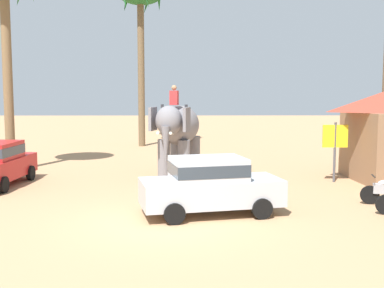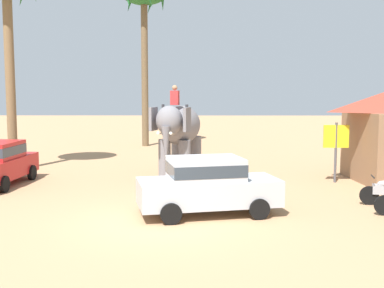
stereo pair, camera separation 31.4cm
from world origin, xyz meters
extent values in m
plane|color=tan|center=(0.00, 0.00, 0.00)|extent=(120.00, 120.00, 0.00)
cube|color=#B7BABF|center=(1.31, 0.85, 0.68)|extent=(4.37, 2.56, 0.76)
cube|color=#B7BABF|center=(1.22, 0.83, 1.38)|extent=(2.39, 1.99, 0.64)
cube|color=#2D3842|center=(1.22, 0.83, 1.38)|extent=(2.42, 2.01, 0.35)
cylinder|color=black|center=(2.36, 1.96, 0.30)|extent=(0.62, 0.31, 0.60)
cylinder|color=black|center=(2.74, 0.30, 0.30)|extent=(0.62, 0.31, 0.60)
cylinder|color=black|center=(-0.11, 1.40, 0.30)|extent=(0.62, 0.31, 0.60)
cylinder|color=black|center=(0.26, -0.26, 0.30)|extent=(0.62, 0.31, 0.60)
cylinder|color=black|center=(-5.80, 6.49, 0.30)|extent=(0.22, 0.61, 0.60)
cylinder|color=black|center=(-5.96, 3.95, 0.30)|extent=(0.22, 0.61, 0.60)
ellipsoid|color=slate|center=(0.27, 7.99, 2.15)|extent=(2.32, 3.40, 1.70)
cylinder|color=slate|center=(0.47, 6.98, 0.80)|extent=(0.52, 0.52, 1.60)
cylinder|color=slate|center=(-0.38, 7.20, 0.80)|extent=(0.52, 0.52, 1.60)
cylinder|color=slate|center=(0.93, 8.78, 0.80)|extent=(0.52, 0.52, 1.60)
cylinder|color=slate|center=(0.08, 9.00, 0.80)|extent=(0.52, 0.52, 1.60)
ellipsoid|color=slate|center=(-0.13, 6.41, 2.45)|extent=(1.31, 1.24, 1.20)
cube|color=slate|center=(0.59, 6.33, 2.50)|extent=(0.32, 0.80, 0.96)
cube|color=slate|center=(-0.80, 6.69, 2.50)|extent=(0.32, 0.80, 0.96)
cone|color=slate|center=(-0.24, 5.98, 1.45)|extent=(0.44, 0.44, 1.60)
cone|color=beige|center=(0.02, 5.96, 1.95)|extent=(0.26, 0.57, 0.21)
cone|color=beige|center=(-0.48, 6.09, 1.95)|extent=(0.26, 0.57, 0.21)
cube|color=red|center=(0.06, 7.16, 3.35)|extent=(0.39, 0.32, 0.60)
sphere|color=#A87A56|center=(0.06, 7.16, 3.77)|extent=(0.22, 0.22, 0.22)
cylinder|color=#333338|center=(0.56, 7.03, 2.80)|extent=(0.12, 0.12, 0.55)
cylinder|color=#333338|center=(-0.44, 7.29, 2.80)|extent=(0.12, 0.12, 0.55)
cylinder|color=black|center=(6.50, 2.13, 0.30)|extent=(0.61, 0.21, 0.60)
ellipsoid|color=#ADADB2|center=(6.94, 2.04, 0.70)|extent=(0.48, 0.32, 0.20)
cylinder|color=black|center=(6.59, 2.11, 0.92)|extent=(0.15, 0.55, 0.04)
cylinder|color=brown|center=(-2.42, 18.99, 4.94)|extent=(0.44, 0.44, 9.88)
cone|color=#1E5B28|center=(-2.05, 20.13, 9.58)|extent=(0.91, 0.57, 1.67)
cone|color=#1E5B28|center=(-3.39, 19.69, 9.58)|extent=(0.73, 0.83, 1.69)
cylinder|color=brown|center=(-7.43, 8.79, 4.32)|extent=(0.42, 0.42, 8.64)
cylinder|color=#4C4C51|center=(6.49, 5.97, 1.20)|extent=(0.10, 0.10, 2.40)
cube|color=yellow|center=(6.49, 5.97, 1.85)|extent=(1.00, 0.08, 0.90)
camera|label=1|loc=(0.63, -13.24, 3.62)|focal=45.58mm
camera|label=2|loc=(0.94, -13.24, 3.62)|focal=45.58mm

